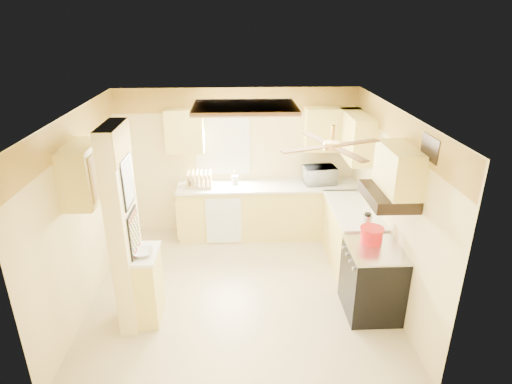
{
  "coord_description": "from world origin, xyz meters",
  "views": [
    {
      "loc": [
        -0.02,
        -5.05,
        3.56
      ],
      "look_at": [
        0.24,
        0.35,
        1.33
      ],
      "focal_mm": 30.0,
      "sensor_mm": 36.0,
      "label": 1
    }
  ],
  "objects_px": {
    "kettle": "(367,220)",
    "stove": "(372,280)",
    "microwave": "(320,175)",
    "bowl": "(143,253)",
    "dutch_oven": "(372,235)"
  },
  "relations": [
    {
      "from": "microwave",
      "to": "bowl",
      "type": "height_order",
      "value": "microwave"
    },
    {
      "from": "kettle",
      "to": "stove",
      "type": "bearing_deg",
      "value": -94.41
    },
    {
      "from": "microwave",
      "to": "dutch_oven",
      "type": "relative_size",
      "value": 1.76
    },
    {
      "from": "microwave",
      "to": "bowl",
      "type": "bearing_deg",
      "value": 34.33
    },
    {
      "from": "dutch_oven",
      "to": "kettle",
      "type": "relative_size",
      "value": 1.51
    },
    {
      "from": "bowl",
      "to": "dutch_oven",
      "type": "bearing_deg",
      "value": 4.67
    },
    {
      "from": "microwave",
      "to": "kettle",
      "type": "height_order",
      "value": "microwave"
    },
    {
      "from": "dutch_oven",
      "to": "kettle",
      "type": "distance_m",
      "value": 0.38
    },
    {
      "from": "bowl",
      "to": "dutch_oven",
      "type": "xyz_separation_m",
      "value": [
        2.8,
        0.23,
        0.05
      ]
    },
    {
      "from": "stove",
      "to": "kettle",
      "type": "bearing_deg",
      "value": 85.59
    },
    {
      "from": "stove",
      "to": "microwave",
      "type": "xyz_separation_m",
      "value": [
        -0.3,
        2.18,
        0.62
      ]
    },
    {
      "from": "dutch_oven",
      "to": "kettle",
      "type": "bearing_deg",
      "value": 81.78
    },
    {
      "from": "stove",
      "to": "dutch_oven",
      "type": "relative_size",
      "value": 3.07
    },
    {
      "from": "dutch_oven",
      "to": "microwave",
      "type": "bearing_deg",
      "value": 98.12
    },
    {
      "from": "microwave",
      "to": "bowl",
      "type": "xyz_separation_m",
      "value": [
        -2.51,
        -2.24,
        -0.12
      ]
    }
  ]
}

